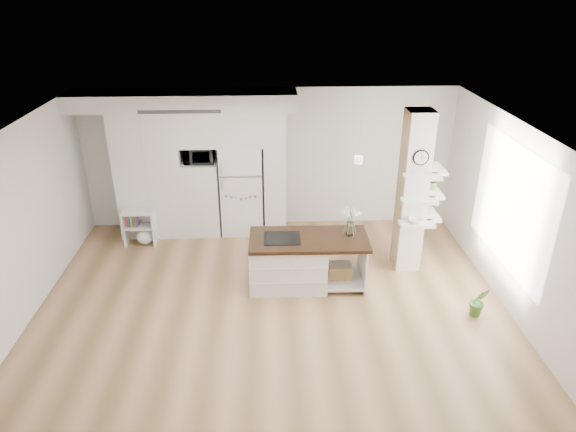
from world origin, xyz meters
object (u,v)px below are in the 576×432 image
at_px(bookshelf, 142,230).
at_px(floor_plant_a, 479,301).
at_px(kitchen_island, 295,260).
at_px(refrigerator, 242,188).

xyz_separation_m(bookshelf, floor_plant_a, (5.37, -2.45, -0.05)).
height_order(kitchen_island, floor_plant_a, kitchen_island).
xyz_separation_m(refrigerator, floor_plant_a, (3.52, -2.95, -0.63)).
height_order(kitchen_island, bookshelf, kitchen_island).
xyz_separation_m(refrigerator, kitchen_island, (0.91, -1.98, -0.44)).
distance_m(refrigerator, floor_plant_a, 4.64).
bearing_deg(bookshelf, refrigerator, 16.26).
relative_size(refrigerator, bookshelf, 2.64).
height_order(refrigerator, floor_plant_a, refrigerator).
relative_size(refrigerator, kitchen_island, 0.94).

